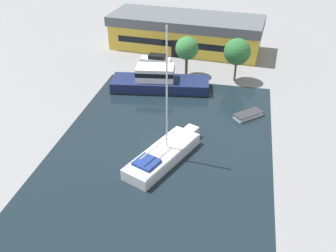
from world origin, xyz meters
name	(u,v)px	position (x,y,z in m)	size (l,w,h in m)	color
ground_plane	(163,146)	(0.00, 0.00, 0.00)	(440.00, 440.00, 0.00)	gray
water_canal	(163,146)	(0.00, 0.00, 0.00)	(22.70, 32.21, 0.01)	black
warehouse_building	(186,32)	(-2.63, 29.02, 2.82)	(25.87, 11.10, 5.58)	gold
quay_tree_near_building	(187,48)	(-0.64, 18.24, 4.11)	(3.29, 3.29, 5.79)	brown
quay_tree_by_water	(237,52)	(6.41, 17.83, 4.32)	(3.67, 3.67, 6.17)	brown
parked_car	(156,59)	(-5.91, 21.27, 0.80)	(4.79, 1.82, 1.59)	silver
sailboat_moored	(164,154)	(0.59, -2.34, 0.71)	(6.42, 10.55, 13.61)	silver
motor_cruiser	(159,81)	(-3.52, 12.94, 1.19)	(13.62, 5.87, 3.32)	#19234C
small_dinghy	(248,115)	(8.64, 7.96, 0.29)	(3.70, 3.56, 0.56)	silver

